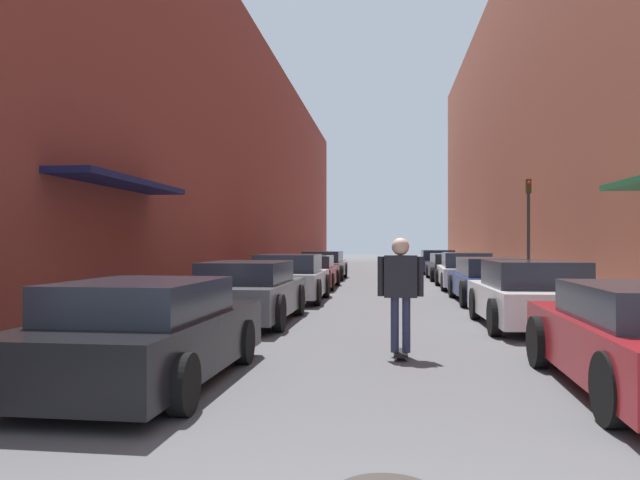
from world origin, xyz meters
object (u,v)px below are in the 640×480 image
at_px(parked_car_right_1, 531,295).
at_px(parked_car_right_4, 451,267).
at_px(parked_car_left_4, 323,266).
at_px(parked_car_right_5, 437,262).
at_px(parked_car_left_0, 147,334).
at_px(parked_car_left_2, 289,278).
at_px(parked_car_left_1, 249,292).
at_px(parked_car_right_2, 489,281).
at_px(parked_car_right_3, 465,271).
at_px(skateboarder, 401,284).
at_px(traffic_light, 528,222).
at_px(parked_car_left_3, 310,272).

bearing_deg(parked_car_right_1, parked_car_right_4, 89.92).
distance_m(parked_car_left_4, parked_car_right_5, 8.37).
distance_m(parked_car_left_0, parked_car_right_1, 7.93).
bearing_deg(parked_car_right_4, parked_car_left_2, -117.46).
distance_m(parked_car_left_0, parked_car_left_2, 10.53).
bearing_deg(parked_car_left_1, parked_car_right_2, 40.88).
xyz_separation_m(parked_car_right_3, skateboarder, (-2.64, -13.98, 0.45)).
relative_size(parked_car_right_1, traffic_light, 1.13).
bearing_deg(parked_car_right_4, parked_car_right_2, -90.01).
bearing_deg(parked_car_right_5, traffic_light, -82.94).
xyz_separation_m(parked_car_left_2, parked_car_right_3, (5.63, 5.54, -0.02)).
bearing_deg(parked_car_left_1, parked_car_right_3, 60.88).
relative_size(parked_car_right_3, parked_car_right_5, 0.98).
xyz_separation_m(parked_car_left_2, traffic_light, (7.27, 2.77, 1.67)).
bearing_deg(traffic_light, parked_car_right_5, 97.06).
height_order(parked_car_left_4, parked_car_right_5, parked_car_left_4).
xyz_separation_m(parked_car_right_5, skateboarder, (-2.53, -25.36, 0.47)).
bearing_deg(parked_car_left_0, parked_car_left_4, 90.20).
bearing_deg(parked_car_left_3, traffic_light, -18.61).
relative_size(parked_car_left_4, traffic_light, 1.17).
height_order(parked_car_left_3, parked_car_right_4, parked_car_left_3).
bearing_deg(parked_car_right_4, parked_car_left_1, -110.22).
bearing_deg(parked_car_left_3, parked_car_left_0, -89.97).
bearing_deg(traffic_light, parked_car_left_0, -118.83).
relative_size(parked_car_left_1, skateboarder, 2.52).
xyz_separation_m(parked_car_left_0, parked_car_left_3, (-0.01, 15.76, -0.02)).
xyz_separation_m(parked_car_left_4, parked_car_right_4, (5.77, 0.13, -0.04)).
relative_size(parked_car_right_3, traffic_light, 1.23).
bearing_deg(parked_car_right_3, parked_car_left_4, 137.90).
bearing_deg(skateboarder, parked_car_left_2, 109.49).
bearing_deg(parked_car_right_4, skateboarder, -97.84).
relative_size(parked_car_right_5, traffic_light, 1.25).
bearing_deg(skateboarder, parked_car_left_3, 102.54).
xyz_separation_m(parked_car_left_0, parked_car_right_4, (5.70, 21.40, -0.02)).
xyz_separation_m(parked_car_left_1, parked_car_left_3, (0.06, 10.01, -0.05)).
distance_m(parked_car_right_1, traffic_light, 8.11).
relative_size(parked_car_left_1, parked_car_right_5, 0.99).
height_order(parked_car_right_3, traffic_light, traffic_light).
xyz_separation_m(parked_car_left_0, parked_car_left_1, (-0.07, 5.75, 0.03)).
xyz_separation_m(parked_car_left_3, traffic_light, (7.33, -2.47, 1.74)).
relative_size(parked_car_left_4, parked_car_right_2, 0.87).
height_order(parked_car_right_5, skateboarder, skateboarder).
bearing_deg(parked_car_left_2, parked_car_right_4, 62.54).
relative_size(parked_car_left_0, parked_car_left_4, 1.01).
bearing_deg(parked_car_left_4, traffic_light, -47.15).
relative_size(parked_car_left_0, skateboarder, 2.42).
xyz_separation_m(parked_car_left_1, parked_car_left_4, (-0.01, 15.51, -0.01)).
height_order(parked_car_left_3, parked_car_right_3, parked_car_right_3).
xyz_separation_m(skateboarder, traffic_light, (4.28, 11.21, 1.25)).
distance_m(parked_car_right_2, parked_car_right_5, 16.71).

